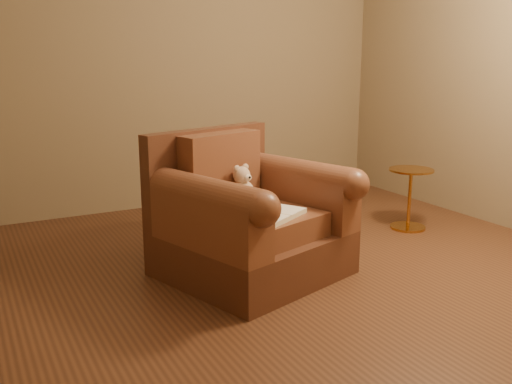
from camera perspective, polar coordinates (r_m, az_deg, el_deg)
name	(u,v)px	position (r m, az deg, el deg)	size (l,w,h in m)	color
floor	(298,273)	(3.66, 4.20, -8.06)	(4.00, 4.00, 0.00)	#512E1B
armchair	(247,220)	(3.56, -0.87, -2.83)	(1.21, 1.18, 0.88)	#4F2A1A
teddy_bear	(244,189)	(3.60, -1.18, 0.31)	(0.19, 0.22, 0.26)	#D2AF93
guidebook	(274,215)	(3.32, 1.78, -2.29)	(0.45, 0.40, 0.03)	beige
side_table	(410,197)	(4.64, 15.11, -0.46)	(0.34, 0.34, 0.48)	#BC7E33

